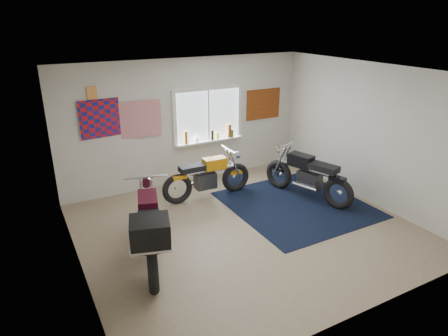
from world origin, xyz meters
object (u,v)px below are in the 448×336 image
navy_rug (296,204)px  black_chrome_bike (308,177)px  maroon_tourer (150,230)px  yellow_triumph (207,178)px

navy_rug → black_chrome_bike: bearing=23.7°
navy_rug → maroon_tourer: bearing=-169.5°
black_chrome_bike → maroon_tourer: 3.64m
navy_rug → maroon_tourer: (-3.17, -0.59, 0.59)m
navy_rug → maroon_tourer: 3.28m
black_chrome_bike → maroon_tourer: size_ratio=0.89×
yellow_triumph → maroon_tourer: 2.51m
navy_rug → maroon_tourer: size_ratio=1.16×
navy_rug → black_chrome_bike: size_ratio=1.30×
navy_rug → black_chrome_bike: (0.38, 0.17, 0.45)m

